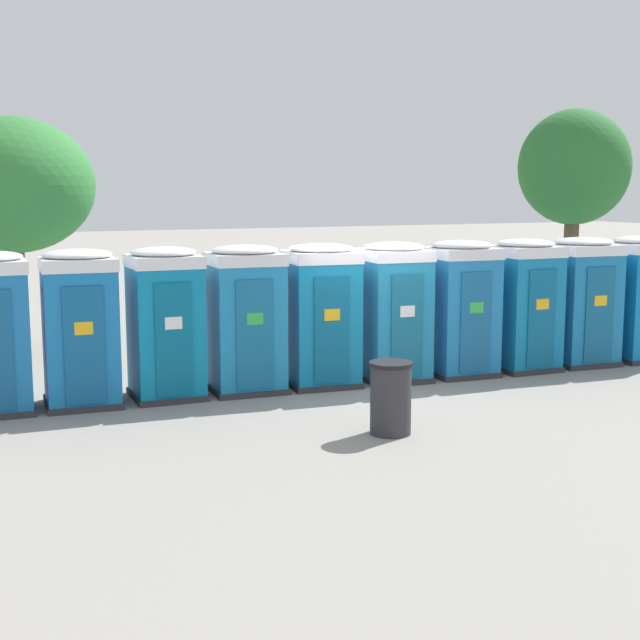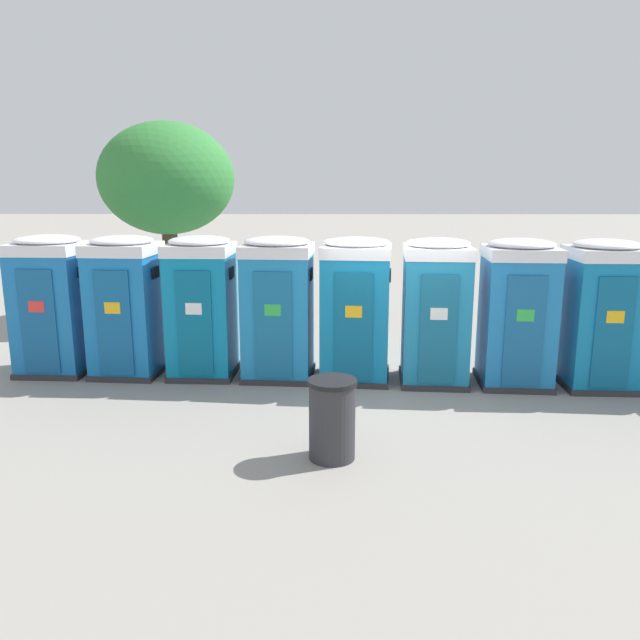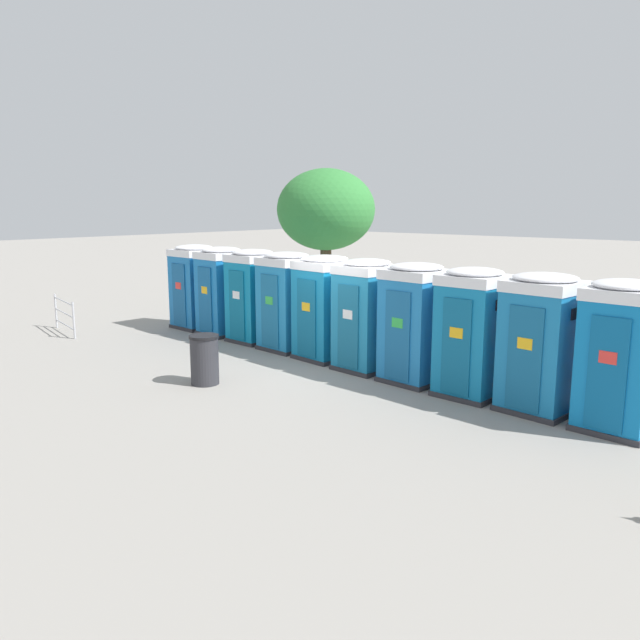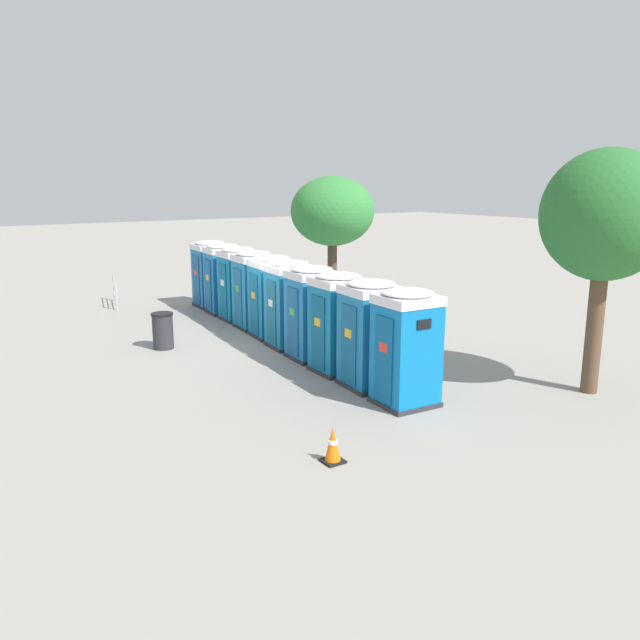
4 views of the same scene
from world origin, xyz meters
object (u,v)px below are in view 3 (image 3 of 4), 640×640
at_px(portapotty_5, 366,314).
at_px(street_tree_0, 326,210).
at_px(portapotty_1, 222,291).
at_px(portapotty_8, 541,342).
at_px(portapotty_3, 287,301).
at_px(trash_can, 205,359).
at_px(event_barrier, 64,314).
at_px(portapotty_7, 472,332).
at_px(portapotty_0, 195,286).
at_px(portapotty_6, 415,322).
at_px(portapotty_4, 324,307).
at_px(portapotty_9, 621,355).
at_px(portapotty_2, 253,295).

height_order(portapotty_5, street_tree_0, street_tree_0).
relative_size(portapotty_1, portapotty_8, 1.00).
bearing_deg(portapotty_3, street_tree_0, 121.26).
height_order(trash_can, event_barrier, event_barrier).
distance_m(portapotty_8, event_barrier, 13.47).
height_order(portapotty_7, street_tree_0, street_tree_0).
xyz_separation_m(portapotty_3, portapotty_5, (2.75, -0.28, 0.00)).
relative_size(portapotty_0, portapotty_7, 1.00).
xyz_separation_m(portapotty_0, portapotty_6, (8.28, -0.64, 0.00)).
bearing_deg(portapotty_8, street_tree_0, 150.15).
relative_size(portapotty_7, trash_can, 2.42).
bearing_deg(portapotty_6, portapotty_1, 175.53).
bearing_deg(portapotty_0, trash_can, -36.07).
bearing_deg(portapotty_8, portapotty_1, 175.90).
bearing_deg(portapotty_4, trash_can, -97.57).
xyz_separation_m(portapotty_4, portapotty_6, (2.76, -0.27, 0.00)).
bearing_deg(street_tree_0, portapotty_1, -85.28).
relative_size(portapotty_0, portapotty_1, 1.00).
relative_size(portapotty_7, portapotty_9, 1.00).
xyz_separation_m(portapotty_0, portapotty_9, (12.42, -0.90, 0.00)).
bearing_deg(street_tree_0, portapotty_8, -29.85).
distance_m(portapotty_2, portapotty_8, 8.30).
bearing_deg(portapotty_1, portapotty_6, -4.47).
relative_size(portapotty_7, street_tree_0, 0.51).
xyz_separation_m(portapotty_7, event_barrier, (-11.88, -2.32, -0.72)).
xyz_separation_m(portapotty_0, trash_can, (5.08, -3.70, -0.75)).
relative_size(portapotty_2, portapotty_6, 1.00).
bearing_deg(event_barrier, portapotty_1, 39.48).
bearing_deg(portapotty_9, portapotty_2, 175.61).
bearing_deg(portapotty_8, event_barrier, -170.28).
bearing_deg(street_tree_0, portapotty_4, -49.61).
bearing_deg(portapotty_2, event_barrier, -149.71).
height_order(portapotty_9, event_barrier, portapotty_9).
bearing_deg(event_barrier, portapotty_8, 9.72).
height_order(portapotty_6, portapotty_8, same).
relative_size(portapotty_9, trash_can, 2.42).
height_order(portapotty_2, portapotty_9, same).
distance_m(portapotty_5, trash_can, 3.73).
distance_m(portapotty_3, street_tree_0, 6.53).
bearing_deg(portapotty_7, portapotty_1, 175.55).
bearing_deg(portapotty_4, portapotty_8, -4.37).
distance_m(portapotty_5, street_tree_0, 8.42).
bearing_deg(trash_can, portapotty_8, 25.98).
relative_size(portapotty_1, portapotty_5, 1.00).
xyz_separation_m(portapotty_7, street_tree_0, (-8.70, 5.74, 2.24)).
distance_m(portapotty_1, street_tree_0, 5.58).
distance_m(portapotty_0, portapotty_8, 11.07).
relative_size(portapotty_2, portapotty_5, 1.00).
xyz_separation_m(portapotty_2, portapotty_7, (6.89, -0.59, -0.00)).
bearing_deg(portapotty_0, portapotty_5, -4.44).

